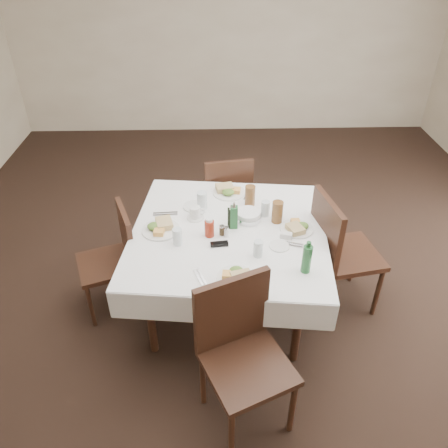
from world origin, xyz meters
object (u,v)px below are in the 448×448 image
Objects in this scene: chair_east at (337,247)px; water_s at (258,249)px; dining_table at (229,238)px; ketchup_bottle at (209,228)px; chair_south at (240,345)px; water_w at (177,237)px; chair_north at (227,194)px; water_n at (202,201)px; water_e at (265,208)px; coffee_mug at (195,213)px; bread_basket at (248,216)px; green_bottle at (307,259)px; chair_west at (116,254)px; oil_cruet_dark at (231,217)px; oil_cruet_green at (234,216)px.

chair_east is 8.48× the size of water_s.
ketchup_bottle is at bearing -155.99° from dining_table.
chair_south is 8.01× the size of water_w.
chair_north reaches higher than water_n.
water_e is at bearing 33.48° from dining_table.
bread_basket is at bearing -3.91° from coffee_mug.
green_bottle is (0.29, -0.17, 0.05)m from water_s.
chair_west is 0.82m from ketchup_bottle.
oil_cruet_dark is at bearing -1.68° from chair_west.
water_e is at bearing 160.63° from chair_east.
oil_cruet_dark is 0.69m from green_bottle.
water_w is (-0.55, 0.15, 0.00)m from water_s.
dining_table is 0.32m from coffee_mug.
oil_cruet_green reaches higher than chair_north.
chair_west is 0.98m from oil_cruet_green.
water_n is (-0.20, 0.30, 0.15)m from dining_table.
ketchup_bottle is (0.22, 0.09, 0.01)m from water_w.
chair_east is 1.12m from coffee_mug.
oil_cruet_green reaches higher than oil_cruet_dark.
water_n is at bearing 131.32° from green_bottle.
chair_north is 7.37× the size of water_w.
oil_cruet_dark is (-0.00, -0.87, 0.32)m from chair_north.
chair_south is (0.03, -0.91, -0.11)m from dining_table.
water_e is at bearing 29.46° from oil_cruet_dark.
water_s is 0.82× the size of coffee_mug.
coffee_mug is at bearing 69.76° from water_w.
chair_south is 0.99m from oil_cruet_dark.
chair_north is at bearing 100.04° from bread_basket.
chair_west is at bearing 177.89° from chair_east.
water_w is (-0.66, -0.35, 0.00)m from water_e.
oil_cruet_dark reaches higher than bread_basket.
chair_south is at bearing -46.93° from chair_west.
oil_cruet_dark is 0.19m from ketchup_bottle.
chair_east is 1.23m from water_w.
oil_cruet_dark reaches higher than ketchup_bottle.
ketchup_bottle is (-0.33, 0.24, 0.01)m from water_s.
water_s is at bearing 75.85° from chair_south.
oil_cruet_green is 0.21m from ketchup_bottle.
coffee_mug is at bearing 146.28° from dining_table.
chair_east reaches higher than green_bottle.
oil_cruet_green reaches higher than water_w.
green_bottle reaches higher than water_n.
oil_cruet_green is 0.32m from coffee_mug.
bread_basket is (0.35, -0.16, -0.04)m from water_n.
chair_north is at bearing 70.01° from water_w.
chair_north reaches higher than bread_basket.
chair_north is 0.93m from oil_cruet_dark.
water_e is 0.60× the size of bread_basket.
ketchup_bottle reaches higher than water_s.
chair_west is at bearing 170.24° from ketchup_bottle.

